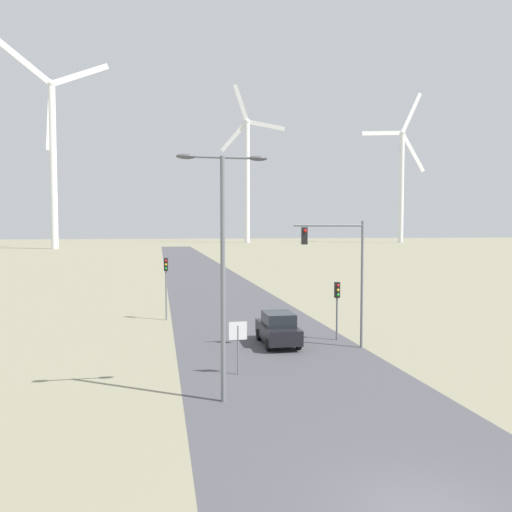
% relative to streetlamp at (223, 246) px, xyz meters
% --- Properties ---
extents(road_surface, '(10.00, 240.00, 0.01)m').
position_rel_streetlamp_xyz_m(road_surface, '(3.51, 39.80, -5.81)').
color(road_surface, '#47474C').
rests_on(road_surface, ground).
extents(streetlamp, '(3.35, 0.32, 9.15)m').
position_rel_streetlamp_xyz_m(streetlamp, '(0.00, 0.00, 0.00)').
color(streetlamp, slate).
rests_on(streetlamp, ground).
extents(stop_sign_near, '(0.81, 0.07, 2.36)m').
position_rel_streetlamp_xyz_m(stop_sign_near, '(1.07, 3.28, -4.17)').
color(stop_sign_near, slate).
rests_on(stop_sign_near, ground).
extents(traffic_light_post_near_left, '(0.28, 0.34, 4.38)m').
position_rel_streetlamp_xyz_m(traffic_light_post_near_left, '(-1.85, 17.21, -2.62)').
color(traffic_light_post_near_left, slate).
rests_on(traffic_light_post_near_left, ground).
extents(traffic_light_post_near_right, '(0.28, 0.34, 3.37)m').
position_rel_streetlamp_xyz_m(traffic_light_post_near_right, '(7.75, 8.92, -3.34)').
color(traffic_light_post_near_right, slate).
rests_on(traffic_light_post_near_right, ground).
extents(traffic_light_mast_overhead, '(3.88, 0.34, 6.87)m').
position_rel_streetlamp_xyz_m(traffic_light_mast_overhead, '(7.21, 6.96, -1.04)').
color(traffic_light_mast_overhead, slate).
rests_on(traffic_light_mast_overhead, ground).
extents(car_approaching, '(1.88, 4.12, 1.83)m').
position_rel_streetlamp_xyz_m(car_approaching, '(4.13, 8.43, -4.91)').
color(car_approaching, black).
rests_on(car_approaching, ground).
extents(wind_turbine_left, '(32.04, 17.69, 62.88)m').
position_rel_streetlamp_xyz_m(wind_turbine_left, '(-34.43, 147.40, 25.32)').
color(wind_turbine_left, white).
rests_on(wind_turbine_left, ground).
extents(wind_turbine_center, '(28.27, 7.52, 70.50)m').
position_rel_streetlamp_xyz_m(wind_turbine_center, '(36.83, 203.40, 26.34)').
color(wind_turbine_center, white).
rests_on(wind_turbine_center, ground).
extents(wind_turbine_right, '(32.06, 3.66, 67.62)m').
position_rel_streetlamp_xyz_m(wind_turbine_right, '(105.15, 190.84, 24.34)').
color(wind_turbine_right, white).
rests_on(wind_turbine_right, ground).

